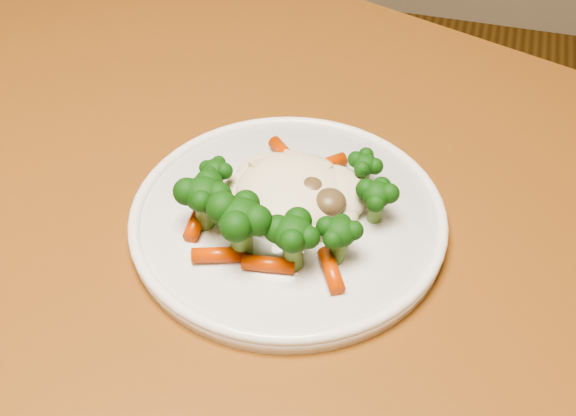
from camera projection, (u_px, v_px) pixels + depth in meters
name	position (u px, v px, depth m)	size (l,w,h in m)	color
dining_table	(157.00, 273.00, 0.68)	(1.47, 1.22, 0.75)	brown
plate	(288.00, 220.00, 0.59)	(0.26, 0.26, 0.01)	white
meal	(284.00, 202.00, 0.57)	(0.17, 0.17, 0.05)	beige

